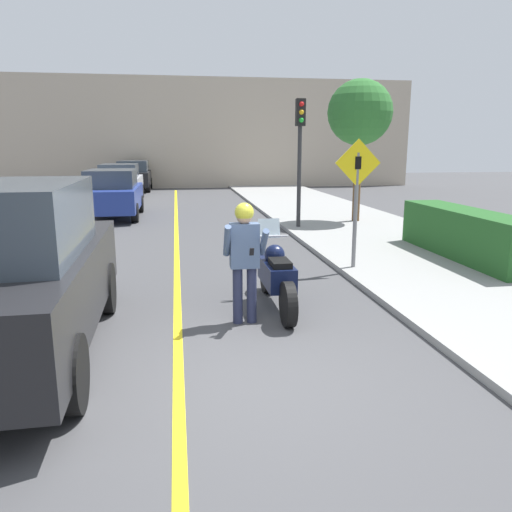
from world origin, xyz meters
name	(u,v)px	position (x,y,z in m)	size (l,w,h in m)	color
ground_plane	(234,377)	(0.00, 0.00, 0.00)	(80.00, 80.00, 0.00)	#424244
sidewalk_curb	(448,269)	(4.80, 4.00, 0.05)	(4.40, 44.00, 0.11)	gray
road_center_line	(177,259)	(-0.60, 6.00, 0.00)	(0.12, 36.00, 0.01)	yellow
building_backdrop	(184,133)	(0.00, 26.00, 3.21)	(28.00, 1.20, 6.42)	#B2A38E
motorcycle	(276,276)	(0.93, 2.31, 0.51)	(0.62, 2.33, 1.31)	black
person_biker	(245,251)	(0.35, 1.70, 1.05)	(0.59, 0.47, 1.72)	#282D4C
suv_nearby	(9,273)	(-2.49, 0.93, 1.05)	(2.05, 4.78, 2.08)	black
crossing_sign	(356,191)	(2.90, 4.27, 1.61)	(0.91, 0.08, 2.50)	slate
traffic_light	(300,139)	(3.03, 9.43, 2.67)	(0.26, 0.30, 3.69)	#2D2D30
hedge_row	(466,234)	(5.60, 4.78, 0.62)	(0.90, 4.19, 1.02)	#235623
street_tree	(360,114)	(5.14, 10.32, 3.46)	(2.01, 2.01, 4.39)	brown
parked_car_blue	(113,193)	(-2.77, 13.04, 0.86)	(1.88, 4.20, 1.68)	black
parked_car_silver	(120,182)	(-3.10, 18.74, 0.86)	(1.88, 4.20, 1.68)	black
parked_car_black	(134,175)	(-2.91, 24.13, 0.86)	(1.88, 4.20, 1.68)	black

